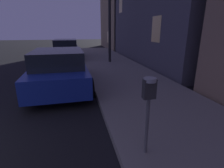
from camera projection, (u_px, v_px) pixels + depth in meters
The scene contains 4 objects.
sidewalk at pixel (219, 159), 2.84m from camera, with size 3.20×36.00×0.15m, color slate.
parking_meter at pixel (149, 98), 2.60m from camera, with size 0.19×0.19×1.28m.
car_blue at pixel (60, 69), 6.30m from camera, with size 2.16×4.27×1.43m.
car_black at pixel (66, 49), 12.78m from camera, with size 2.02×4.50×1.43m.
Camera 1 is at (3.38, -1.91, 2.09)m, focal length 27.87 mm.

